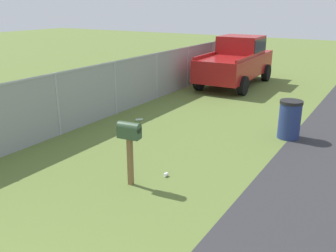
% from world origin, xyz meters
% --- Properties ---
extents(mailbox, '(0.26, 0.47, 1.30)m').
position_xyz_m(mailbox, '(5.46, 0.79, 1.03)').
color(mailbox, brown).
rests_on(mailbox, ground).
extents(pickup_truck, '(5.04, 2.27, 2.09)m').
position_xyz_m(pickup_truck, '(15.57, 2.61, 1.10)').
color(pickup_truck, maroon).
rests_on(pickup_truck, ground).
extents(trash_bin, '(0.60, 0.60, 1.03)m').
position_xyz_m(trash_bin, '(9.82, -1.18, 0.52)').
color(trash_bin, navy).
rests_on(trash_bin, ground).
extents(fence_section, '(16.90, 0.07, 1.72)m').
position_xyz_m(fence_section, '(10.37, 4.20, 0.93)').
color(fence_section, '#9EA3A8').
rests_on(fence_section, ground).
extents(litter_bottle_midfield_a, '(0.20, 0.21, 0.07)m').
position_xyz_m(litter_bottle_midfield_a, '(8.93, 3.11, 0.04)').
color(litter_bottle_midfield_a, '#B2D8BF').
rests_on(litter_bottle_midfield_a, ground).
extents(litter_cup_by_mailbox, '(0.11, 0.09, 0.08)m').
position_xyz_m(litter_cup_by_mailbox, '(6.12, 0.38, 0.04)').
color(litter_cup_by_mailbox, white).
rests_on(litter_cup_by_mailbox, ground).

